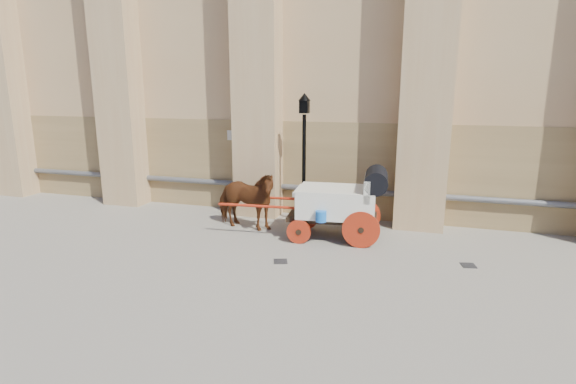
% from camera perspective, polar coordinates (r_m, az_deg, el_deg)
% --- Properties ---
extents(ground, '(90.00, 90.00, 0.00)m').
position_cam_1_polar(ground, '(11.20, -5.30, -8.03)').
color(ground, gray).
rests_on(ground, ground).
extents(horse, '(2.19, 1.25, 1.74)m').
position_cam_1_polar(horse, '(12.99, -5.44, -1.01)').
color(horse, brown).
rests_on(horse, ground).
extents(carriage, '(4.60, 1.72, 1.97)m').
position_cam_1_polar(carriage, '(12.17, 6.90, -1.09)').
color(carriage, black).
rests_on(carriage, ground).
extents(street_lamp, '(0.36, 0.36, 3.88)m').
position_cam_1_polar(street_lamp, '(13.29, 2.04, 4.66)').
color(street_lamp, black).
rests_on(street_lamp, ground).
extents(drain_grate_near, '(0.41, 0.41, 0.01)m').
position_cam_1_polar(drain_grate_near, '(10.79, -0.96, -8.79)').
color(drain_grate_near, black).
rests_on(drain_grate_near, ground).
extents(drain_grate_far, '(0.38, 0.38, 0.01)m').
position_cam_1_polar(drain_grate_far, '(11.36, 21.93, -8.64)').
color(drain_grate_far, black).
rests_on(drain_grate_far, ground).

